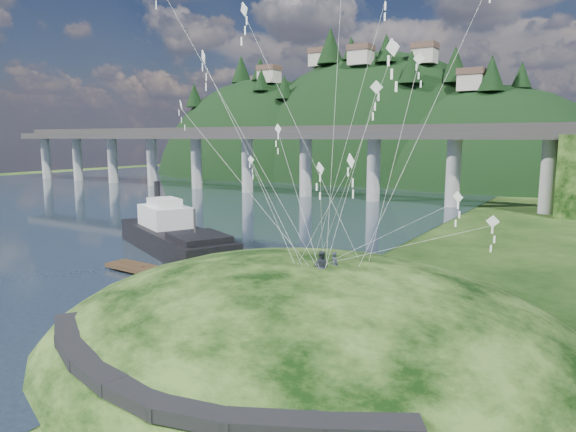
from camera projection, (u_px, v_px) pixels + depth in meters
The scene contains 10 objects.
ground at pixel (191, 324), 34.75m from camera, with size 320.00×320.00×0.00m, color black.
water at pixel (19, 204), 97.84m from camera, with size 240.00×240.00×0.00m, color #28384B.
grass_hill at pixel (308, 362), 32.42m from camera, with size 36.00×32.00×13.00m.
footpath at pixel (162, 380), 22.35m from camera, with size 22.29×5.84×0.83m.
bridge at pixel (329, 151), 105.79m from camera, with size 160.00×11.00×15.00m.
far_ridge at pixel (358, 202), 160.97m from camera, with size 153.00×70.00×94.50m.
work_barge at pixel (173, 235), 56.67m from camera, with size 21.79×14.27×7.47m.
wooden_dock at pixel (166, 274), 45.83m from camera, with size 14.81×2.99×1.05m.
kite_flyers at pixel (324, 251), 30.25m from camera, with size 1.20×1.66×1.98m.
kite_swarm at pixel (332, 89), 32.28m from camera, with size 20.60×16.91×19.49m.
Camera 1 is at (23.33, -24.57, 12.55)m, focal length 32.00 mm.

